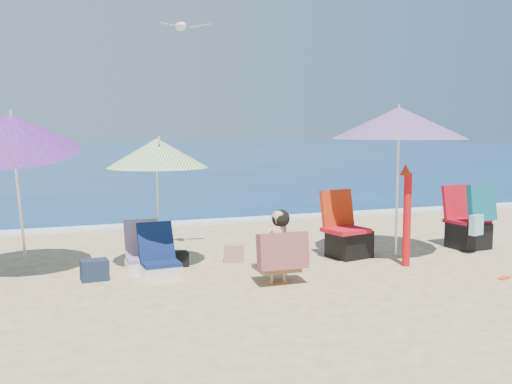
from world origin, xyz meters
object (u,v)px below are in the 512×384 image
object	(u,v)px
umbrella_striped	(157,153)
camp_chair_right	(469,225)
furled_umbrella	(407,210)
person_center	(279,248)
umbrella_turquoise	(399,123)
camp_chair_left	(347,237)
chair_rainbow	(144,257)
seagull	(181,26)
umbrella_blue	(12,132)
chair_navy	(159,262)

from	to	relation	value
umbrella_striped	camp_chair_right	distance (m)	5.37
furled_umbrella	umbrella_striped	bearing A→B (deg)	163.46
furled_umbrella	person_center	bearing A→B (deg)	-172.70
person_center	umbrella_turquoise	bearing A→B (deg)	19.79
person_center	camp_chair_left	bearing A→B (deg)	34.26
umbrella_turquoise	camp_chair_right	distance (m)	2.30
furled_umbrella	camp_chair_right	size ratio (longest dim) A/B	1.36
furled_umbrella	camp_chair_right	world-z (taller)	furled_umbrella
chair_rainbow	seagull	xyz separation A→B (m)	(0.69, 0.41, 3.34)
umbrella_striped	camp_chair_right	world-z (taller)	umbrella_striped
umbrella_striped	chair_rainbow	xyz separation A→B (m)	(-0.22, 0.03, -1.49)
umbrella_blue	chair_navy	size ratio (longest dim) A/B	3.39
chair_rainbow	person_center	world-z (taller)	person_center
umbrella_turquoise	person_center	bearing A→B (deg)	-160.21
umbrella_striped	chair_navy	distance (m)	1.53
chair_navy	seagull	size ratio (longest dim) A/B	0.94
camp_chair_left	person_center	xyz separation A→B (m)	(-1.61, -1.10, 0.16)
chair_rainbow	person_center	bearing A→B (deg)	-40.74
umbrella_blue	umbrella_turquoise	bearing A→B (deg)	-7.63
umbrella_turquoise	chair_navy	xyz separation A→B (m)	(-3.73, 0.10, -1.92)
umbrella_blue	seagull	size ratio (longest dim) A/B	3.17
chair_navy	person_center	size ratio (longest dim) A/B	0.73
person_center	umbrella_striped	bearing A→B (deg)	135.67
umbrella_turquoise	camp_chair_right	xyz separation A→B (m)	(1.53, 0.12, -1.71)
umbrella_blue	camp_chair_left	distance (m)	5.14
chair_navy	seagull	bearing A→B (deg)	56.19
furled_umbrella	seagull	bearing A→B (deg)	153.88
chair_navy	person_center	world-z (taller)	person_center
umbrella_turquoise	umbrella_striped	distance (m)	3.73
umbrella_striped	person_center	size ratio (longest dim) A/B	1.97
camp_chair_right	umbrella_blue	bearing A→B (deg)	174.97
furled_umbrella	camp_chair_right	distance (m)	1.92
umbrella_striped	umbrella_blue	distance (m)	1.94
umbrella_striped	seagull	size ratio (longest dim) A/B	2.53
umbrella_blue	person_center	size ratio (longest dim) A/B	2.47
umbrella_striped	camp_chair_left	bearing A→B (deg)	-3.99
umbrella_striped	camp_chair_left	xyz separation A→B (m)	(2.94, -0.21, -1.36)
umbrella_striped	furled_umbrella	xyz separation A→B (m)	(3.47, -1.03, -0.84)
chair_navy	camp_chair_right	xyz separation A→B (m)	(5.27, 0.02, 0.21)
umbrella_blue	camp_chair_left	world-z (taller)	umbrella_blue
umbrella_turquoise	person_center	distance (m)	2.98
furled_umbrella	camp_chair_left	world-z (taller)	furled_umbrella
umbrella_turquoise	umbrella_blue	size ratio (longest dim) A/B	0.99
umbrella_turquoise	chair_navy	world-z (taller)	umbrella_turquoise
furled_umbrella	person_center	size ratio (longest dim) A/B	1.56
umbrella_blue	chair_navy	xyz separation A→B (m)	(1.83, -0.64, -1.78)
person_center	seagull	world-z (taller)	seagull
umbrella_striped	seagull	bearing A→B (deg)	42.91
camp_chair_right	camp_chair_left	bearing A→B (deg)	176.57
umbrella_turquoise	camp_chair_right	bearing A→B (deg)	4.51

